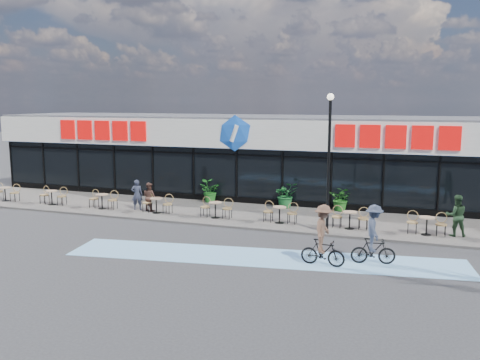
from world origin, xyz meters
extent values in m
plane|color=#28282B|center=(0.00, 0.00, 0.00)|extent=(120.00, 120.00, 0.00)
cube|color=#5C5851|center=(0.00, 4.50, 0.05)|extent=(44.00, 5.00, 0.10)
cube|color=#6BA0CB|center=(4.00, -1.50, 0.01)|extent=(14.17, 4.13, 0.01)
cube|color=black|center=(0.00, 10.00, 1.50)|extent=(30.00, 6.00, 3.00)
cube|color=white|center=(0.00, 9.85, 3.75)|extent=(30.60, 6.30, 1.50)
cube|color=#47474C|center=(0.00, 10.00, 4.55)|extent=(30.60, 6.30, 0.10)
cube|color=#0D3898|center=(0.00, 6.96, 3.05)|extent=(30.60, 0.08, 0.18)
cube|color=black|center=(0.00, 6.97, 2.65)|extent=(30.00, 0.06, 0.08)
cube|color=black|center=(0.00, 6.98, 0.20)|extent=(30.00, 0.10, 0.40)
cube|color=red|center=(-8.00, 6.70, 3.80)|extent=(5.63, 0.18, 1.10)
cube|color=red|center=(8.00, 6.70, 3.80)|extent=(5.63, 0.18, 1.10)
ellipsoid|color=blue|center=(0.00, 6.70, 3.80)|extent=(1.90, 0.24, 1.90)
cylinder|color=black|center=(-15.00, 6.97, 1.50)|extent=(0.10, 0.10, 3.00)
cylinder|color=black|center=(-12.50, 6.97, 1.50)|extent=(0.10, 0.10, 3.00)
cylinder|color=black|center=(-10.00, 6.97, 1.50)|extent=(0.10, 0.10, 3.00)
cylinder|color=black|center=(-7.50, 6.97, 1.50)|extent=(0.10, 0.10, 3.00)
cylinder|color=black|center=(-5.00, 6.97, 1.50)|extent=(0.10, 0.10, 3.00)
cylinder|color=black|center=(-2.50, 6.97, 1.50)|extent=(0.10, 0.10, 3.00)
cylinder|color=black|center=(0.00, 6.97, 1.50)|extent=(0.10, 0.10, 3.00)
cylinder|color=black|center=(2.50, 6.97, 1.50)|extent=(0.10, 0.10, 3.00)
cylinder|color=black|center=(5.00, 6.97, 1.50)|extent=(0.10, 0.10, 3.00)
cylinder|color=black|center=(7.50, 6.97, 1.50)|extent=(0.10, 0.10, 3.00)
cylinder|color=black|center=(10.00, 6.97, 1.50)|extent=(0.10, 0.10, 3.00)
cylinder|color=black|center=(5.62, 2.30, 2.81)|extent=(0.12, 0.12, 5.42)
sphere|color=#FFF2CC|center=(5.62, 2.30, 5.62)|extent=(0.28, 0.28, 0.28)
cylinder|color=tan|center=(-11.98, 3.23, 0.82)|extent=(0.60, 0.60, 0.04)
cylinder|color=black|center=(-11.98, 3.23, 0.47)|extent=(0.06, 0.06, 0.70)
cylinder|color=black|center=(-11.98, 3.23, 0.11)|extent=(0.40, 0.40, 0.02)
cylinder|color=tan|center=(-8.91, 3.23, 0.82)|extent=(0.60, 0.60, 0.04)
cylinder|color=black|center=(-8.91, 3.23, 0.47)|extent=(0.06, 0.06, 0.70)
cylinder|color=black|center=(-8.91, 3.23, 0.11)|extent=(0.40, 0.40, 0.02)
cylinder|color=tan|center=(-5.85, 3.23, 0.82)|extent=(0.60, 0.60, 0.04)
cylinder|color=black|center=(-5.85, 3.23, 0.47)|extent=(0.06, 0.06, 0.70)
cylinder|color=black|center=(-5.85, 3.23, 0.11)|extent=(0.40, 0.40, 0.02)
cylinder|color=tan|center=(-2.78, 3.23, 0.82)|extent=(0.60, 0.60, 0.04)
cylinder|color=black|center=(-2.78, 3.23, 0.47)|extent=(0.06, 0.06, 0.70)
cylinder|color=black|center=(-2.78, 3.23, 0.11)|extent=(0.40, 0.40, 0.02)
cylinder|color=tan|center=(0.28, 3.23, 0.82)|extent=(0.60, 0.60, 0.04)
cylinder|color=black|center=(0.28, 3.23, 0.47)|extent=(0.06, 0.06, 0.70)
cylinder|color=black|center=(0.28, 3.23, 0.11)|extent=(0.40, 0.40, 0.02)
cylinder|color=tan|center=(3.35, 3.23, 0.82)|extent=(0.60, 0.60, 0.04)
cylinder|color=black|center=(3.35, 3.23, 0.47)|extent=(0.06, 0.06, 0.70)
cylinder|color=black|center=(3.35, 3.23, 0.11)|extent=(0.40, 0.40, 0.02)
cylinder|color=tan|center=(6.41, 3.23, 0.82)|extent=(0.60, 0.60, 0.04)
cylinder|color=black|center=(6.41, 3.23, 0.47)|extent=(0.06, 0.06, 0.70)
cylinder|color=black|center=(6.41, 3.23, 0.11)|extent=(0.40, 0.40, 0.02)
cylinder|color=tan|center=(9.48, 3.23, 0.82)|extent=(0.60, 0.60, 0.04)
cylinder|color=black|center=(9.48, 3.23, 0.47)|extent=(0.06, 0.06, 0.70)
cylinder|color=black|center=(9.48, 3.23, 0.11)|extent=(0.40, 0.40, 0.02)
imported|color=#206B1E|center=(-1.42, 6.54, 0.69)|extent=(1.21, 1.09, 1.19)
imported|color=#1C6429|center=(2.80, 6.55, 0.76)|extent=(1.53, 1.47, 1.31)
imported|color=#23671D|center=(5.57, 6.68, 0.70)|extent=(1.23, 1.12, 1.20)
imported|color=#272B3C|center=(-4.06, 3.63, 0.86)|extent=(0.65, 0.55, 1.51)
imported|color=#4C3027|center=(-3.37, 3.61, 0.80)|extent=(0.81, 0.71, 1.40)
imported|color=#1A2F1B|center=(10.57, 3.45, 0.94)|extent=(0.92, 0.77, 1.68)
imported|color=black|center=(6.14, -1.69, 0.45)|extent=(1.54, 0.54, 0.91)
imported|color=brown|center=(6.14, -1.69, 1.27)|extent=(0.69, 1.10, 1.63)
imported|color=black|center=(7.72, -0.94, 0.45)|extent=(1.55, 0.73, 0.90)
imported|color=#2C3345|center=(7.72, -0.94, 1.25)|extent=(0.80, 1.13, 1.59)
camera|label=1|loc=(8.91, -18.08, 5.49)|focal=38.00mm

